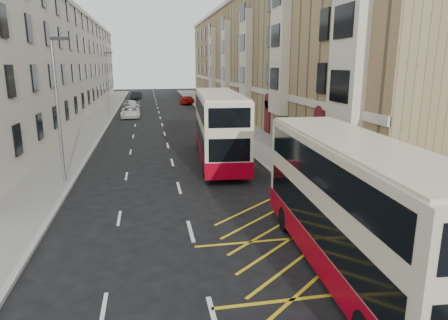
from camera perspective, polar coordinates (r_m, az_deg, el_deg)
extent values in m
plane|color=black|center=(13.31, -2.87, -16.93)|extent=(200.00, 200.00, 0.00)
cube|color=slate|center=(42.96, 2.13, 4.68)|extent=(4.00, 120.00, 0.15)
cube|color=slate|center=(42.32, -18.83, 3.82)|extent=(3.00, 120.00, 0.15)
cube|color=#9C9C95|center=(42.57, -0.50, 4.60)|extent=(0.25, 120.00, 0.15)
cube|color=#9C9C95|center=(42.14, -16.81, 3.93)|extent=(0.25, 120.00, 0.15)
cube|color=#978458|center=(59.21, 5.56, 14.30)|extent=(10.00, 79.00, 15.00)
cube|color=beige|center=(58.07, 0.62, 10.92)|extent=(0.18, 79.00, 0.50)
cube|color=beige|center=(58.58, 0.58, 21.73)|extent=(0.40, 79.00, 0.50)
cube|color=beige|center=(24.11, 17.38, 14.80)|extent=(0.80, 3.20, 10.00)
cube|color=beige|center=(35.19, 7.96, 14.72)|extent=(0.80, 3.20, 10.00)
cube|color=beige|center=(46.72, 3.12, 14.53)|extent=(0.80, 3.20, 10.00)
cube|color=beige|center=(58.44, 0.21, 14.37)|extent=(0.80, 3.20, 10.00)
cube|color=beige|center=(70.26, -1.72, 14.24)|extent=(0.80, 3.20, 10.00)
cube|color=#5C111A|center=(28.29, 13.32, 2.96)|extent=(0.20, 1.60, 3.00)
cube|color=#5C111A|center=(39.41, 6.24, 6.18)|extent=(0.20, 1.60, 3.00)
cube|color=#5C111A|center=(50.93, 2.28, 7.93)|extent=(0.20, 1.60, 3.00)
cube|color=#5C111A|center=(62.63, -0.23, 9.01)|extent=(0.20, 1.60, 3.00)
cube|color=#5C111A|center=(74.42, -1.95, 9.74)|extent=(0.20, 1.60, 3.00)
cube|color=beige|center=(58.11, -23.27, 12.31)|extent=(9.00, 79.00, 13.00)
cube|color=beige|center=(57.68, -19.27, 19.13)|extent=(0.30, 79.00, 0.50)
cube|color=black|center=(16.93, 22.45, -5.73)|extent=(0.08, 0.08, 2.60)
cube|color=black|center=(17.65, 25.95, -5.31)|extent=(0.08, 0.08, 2.60)
cube|color=black|center=(15.47, 28.69, -2.93)|extent=(1.65, 4.25, 0.10)
cube|color=black|center=(16.75, 27.20, -9.55)|extent=(0.35, 1.60, 0.06)
cylinder|color=red|center=(17.02, 17.37, -8.06)|extent=(0.06, 0.06, 1.00)
cylinder|color=red|center=(19.76, 12.98, -4.74)|extent=(0.06, 0.06, 1.00)
cylinder|color=red|center=(22.63, 9.71, -2.23)|extent=(0.06, 0.06, 1.00)
cube|color=red|center=(19.62, 13.05, -3.41)|extent=(0.05, 6.50, 0.06)
cube|color=red|center=(19.74, 12.98, -4.60)|extent=(0.05, 6.50, 0.06)
cylinder|color=slate|center=(24.01, -22.62, 6.35)|extent=(0.16, 0.16, 8.00)
cube|color=black|center=(23.82, -22.53, 15.75)|extent=(0.90, 0.18, 0.18)
cylinder|color=slate|center=(53.65, -16.29, 10.32)|extent=(0.16, 0.16, 8.00)
cube|color=black|center=(53.56, -16.13, 14.51)|extent=(0.90, 0.18, 0.18)
cube|color=beige|center=(13.44, 17.91, -6.14)|extent=(3.25, 11.34, 4.02)
cube|color=#950113|center=(14.03, 17.44, -12.12)|extent=(3.28, 11.37, 0.92)
cube|color=black|center=(13.61, 17.76, -8.06)|extent=(3.23, 10.45, 1.12)
cube|color=black|center=(13.09, 18.30, -0.99)|extent=(3.23, 10.45, 1.02)
cube|color=beige|center=(12.92, 18.57, 2.47)|extent=(3.12, 10.88, 0.12)
cube|color=black|center=(18.53, 10.62, -1.71)|extent=(2.16, 0.22, 1.32)
cube|color=black|center=(18.09, 10.90, 4.68)|extent=(1.78, 0.19, 0.46)
cylinder|color=black|center=(16.84, 8.70, -8.32)|extent=(0.35, 1.03, 1.02)
cylinder|color=black|center=(17.59, 16.00, -7.74)|extent=(0.35, 1.03, 1.02)
cube|color=beige|center=(27.88, -0.71, 4.93)|extent=(3.69, 12.20, 4.31)
cube|color=#950113|center=(28.18, -0.70, 1.58)|extent=(3.73, 12.23, 0.98)
cube|color=black|center=(27.96, -0.71, 3.88)|extent=(3.66, 11.24, 1.20)
cube|color=black|center=(27.71, -0.72, 7.67)|extent=(3.66, 11.24, 1.09)
cube|color=beige|center=(27.63, -0.73, 9.45)|extent=(3.54, 11.71, 0.13)
cube|color=black|center=(33.85, -1.68, 5.68)|extent=(2.32, 0.27, 1.42)
cube|color=black|center=(33.61, -1.71, 9.46)|extent=(1.91, 0.24, 0.49)
cube|color=black|center=(22.11, 0.78, 1.40)|extent=(2.32, 0.27, 1.31)
cylinder|color=black|center=(31.92, -3.57, 2.39)|extent=(0.39, 1.11, 1.09)
cylinder|color=black|center=(32.12, 0.84, 2.48)|extent=(0.39, 1.11, 1.09)
cylinder|color=black|center=(24.43, -2.72, -1.11)|extent=(0.39, 1.11, 1.09)
cylinder|color=black|center=(24.69, 3.01, -0.96)|extent=(0.39, 1.11, 1.09)
imported|color=black|center=(16.90, 22.61, -7.39)|extent=(0.74, 0.65, 1.70)
imported|color=black|center=(17.73, 23.19, -6.55)|extent=(0.86, 0.70, 1.66)
imported|color=black|center=(21.27, 13.42, -2.28)|extent=(1.15, 0.91, 1.83)
imported|color=silver|center=(52.62, -13.22, 6.67)|extent=(2.38, 5.07, 1.40)
imported|color=#B8BABF|center=(62.39, -13.10, 7.73)|extent=(3.10, 4.53, 1.43)
imported|color=black|center=(80.20, -12.42, 9.01)|extent=(2.18, 4.57, 1.44)
imported|color=#A80D04|center=(69.02, -5.25, 8.54)|extent=(3.07, 5.11, 1.39)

